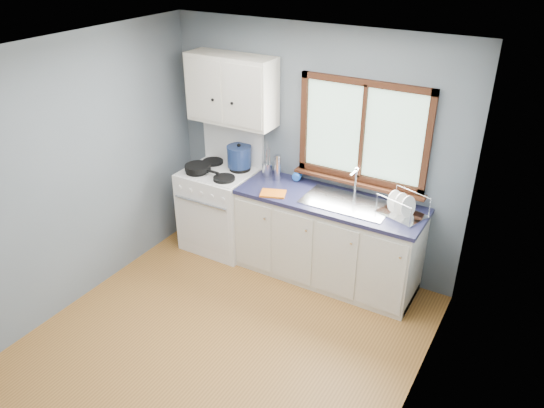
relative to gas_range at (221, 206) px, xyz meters
The scene contains 18 objects.
floor 1.82m from the gas_range, 57.18° to the right, with size 3.20×3.60×0.02m, color #9C672E.
ceiling 2.67m from the gas_range, 57.18° to the right, with size 3.20×3.60×0.02m, color white.
wall_back 1.26m from the gas_range, 19.54° to the left, with size 3.20×0.02×2.50m, color slate.
wall_left 1.78m from the gas_range, 114.14° to the right, with size 0.02×3.60×2.50m, color slate.
wall_right 3.05m from the gas_range, 29.91° to the right, with size 0.02×3.60×2.50m, color slate.
gas_range is the anchor object (origin of this frame).
base_cabinets 1.31m from the gas_range, ahead, with size 1.85×0.60×0.88m.
countertop 1.37m from the gas_range, ahead, with size 1.89×0.64×0.04m, color #161833.
sink 1.53m from the gas_range, ahead, with size 0.84×0.46×0.44m.
window 1.81m from the gas_range, 11.37° to the left, with size 1.36×0.10×1.03m.
upper_cabinets 1.32m from the gas_range, 56.70° to the left, with size 0.95×0.35×0.70m.
skillet 0.54m from the gas_range, 138.69° to the right, with size 0.43×0.30×0.06m.
stockpot 0.63m from the gas_range, 44.57° to the left, with size 0.29×0.29×0.26m.
utensil_crock 0.74m from the gas_range, 19.43° to the left, with size 0.13×0.13×0.36m.
thermos 0.87m from the gas_range, 11.87° to the left, with size 0.07×0.07×0.28m, color silver.
soap_bottle 1.02m from the gas_range, 12.61° to the left, with size 0.09×0.09×0.24m, color blue.
dish_towel 0.91m from the gas_range, 12.69° to the right, with size 0.24×0.18×0.02m, color orange.
dish_rack 2.07m from the gas_range, ahead, with size 0.48×0.42×0.21m.
Camera 1 is at (2.18, -2.76, 3.28)m, focal length 35.00 mm.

